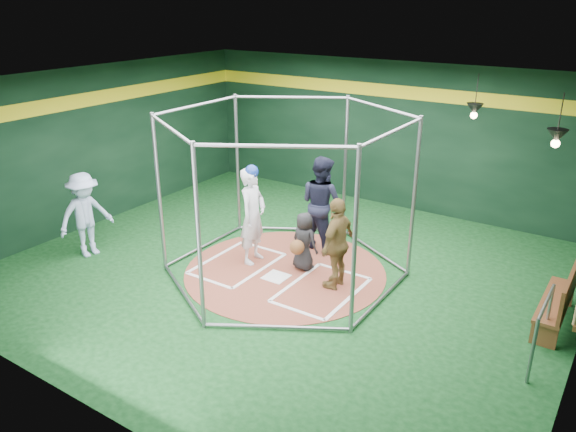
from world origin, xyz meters
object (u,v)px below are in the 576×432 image
Objects in this scene: batter_figure at (253,215)px; visitor_leopard at (337,243)px; dugout_bench at (562,297)px; umpire at (321,203)px.

visitor_leopard is at bearing -0.34° from batter_figure.
dugout_bench is (3.54, 0.83, -0.35)m from visitor_leopard.
dugout_bench is at bearing 103.43° from visitor_leopard.
batter_figure reaches higher than dugout_bench.
umpire is at bearing -139.84° from visitor_leopard.
umpire is (0.77, 1.28, 0.00)m from batter_figure.
batter_figure is 1.17× the size of visitor_leopard.
umpire is 4.67m from dugout_bench.
umpire reaches higher than visitor_leopard.
visitor_leopard is 3.65m from dugout_bench.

